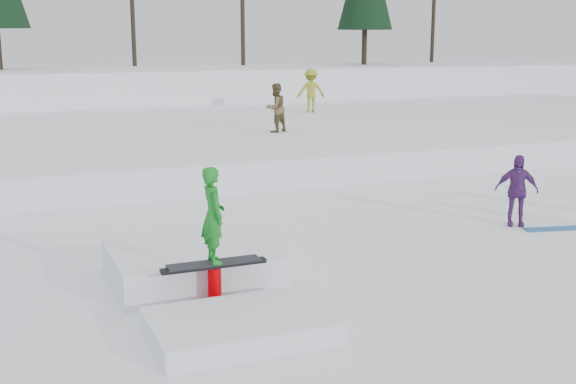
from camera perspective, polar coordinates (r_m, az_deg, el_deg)
name	(u,v)px	position (r m, az deg, el deg)	size (l,w,h in m)	color
ground	(306,284)	(11.83, 1.44, -7.30)	(120.00, 120.00, 0.00)	white
snow_berm	(81,90)	(40.55, -16.01, 7.76)	(60.00, 14.00, 2.40)	white
snow_midrise	(129,137)	(26.83, -12.46, 4.24)	(50.00, 18.00, 0.80)	white
walker_olive	(276,108)	(24.45, -0.99, 6.67)	(0.80, 0.62, 1.64)	brown
walker_ygreen	(311,91)	(31.12, 1.82, 8.01)	(1.19, 0.68, 1.84)	olive
spectator_purple	(516,190)	(16.02, 17.61, 0.13)	(0.90, 0.37, 1.53)	#56276F
loose_board_teal	(557,229)	(16.12, 20.46, -2.73)	(1.40, 0.28, 0.03)	#25568C
jib_rail_feature	(204,275)	(11.39, -6.65, -6.54)	(2.60, 4.40, 2.11)	white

